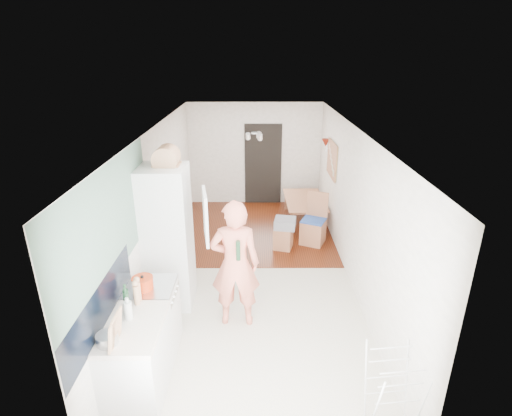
{
  "coord_description": "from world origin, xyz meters",
  "views": [
    {
      "loc": [
        0.01,
        -6.02,
        3.63
      ],
      "look_at": [
        0.02,
        0.2,
        1.16
      ],
      "focal_mm": 28.0,
      "sensor_mm": 36.0,
      "label": 1
    }
  ],
  "objects_px": {
    "person": "(235,254)",
    "stool": "(283,238)",
    "drying_rack": "(392,392)",
    "dining_chair": "(314,220)",
    "dining_table": "(305,212)"
  },
  "relations": [
    {
      "from": "person",
      "to": "stool",
      "type": "distance_m",
      "value": 2.55
    },
    {
      "from": "stool",
      "to": "drying_rack",
      "type": "bearing_deg",
      "value": -78.2
    },
    {
      "from": "stool",
      "to": "drying_rack",
      "type": "xyz_separation_m",
      "value": [
        0.83,
        -3.96,
        0.22
      ]
    },
    {
      "from": "dining_chair",
      "to": "stool",
      "type": "height_order",
      "value": "dining_chair"
    },
    {
      "from": "person",
      "to": "drying_rack",
      "type": "relative_size",
      "value": 2.48
    },
    {
      "from": "dining_chair",
      "to": "stool",
      "type": "distance_m",
      "value": 0.71
    },
    {
      "from": "person",
      "to": "dining_table",
      "type": "bearing_deg",
      "value": -111.82
    },
    {
      "from": "dining_table",
      "to": "dining_chair",
      "type": "xyz_separation_m",
      "value": [
        0.02,
        -1.09,
        0.29
      ]
    },
    {
      "from": "dining_table",
      "to": "dining_chair",
      "type": "bearing_deg",
      "value": 179.85
    },
    {
      "from": "drying_rack",
      "to": "person",
      "type": "bearing_deg",
      "value": 127.98
    },
    {
      "from": "person",
      "to": "dining_table",
      "type": "relative_size",
      "value": 1.69
    },
    {
      "from": "dining_table",
      "to": "drying_rack",
      "type": "distance_m",
      "value": 5.28
    },
    {
      "from": "dining_chair",
      "to": "drying_rack",
      "type": "distance_m",
      "value": 4.19
    },
    {
      "from": "dining_table",
      "to": "stool",
      "type": "bearing_deg",
      "value": 154.64
    },
    {
      "from": "drying_rack",
      "to": "dining_chair",
      "type": "bearing_deg",
      "value": 87.07
    }
  ]
}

